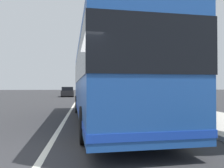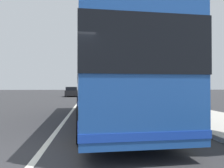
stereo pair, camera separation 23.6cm
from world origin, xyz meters
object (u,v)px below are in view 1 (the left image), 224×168
car_behind_bus (88,92)px  car_side_street (93,91)px  utility_pole (140,59)px  car_oncoming (101,96)px  coach_bus (107,79)px  car_ahead_same_lane (68,92)px

car_behind_bus → car_side_street: 5.55m
utility_pole → car_behind_bus: bearing=14.6°
car_oncoming → utility_pole: 5.23m
coach_bus → car_behind_bus: 28.91m
coach_bus → car_behind_bus: (28.88, 0.38, -1.23)m
coach_bus → car_oncoming: size_ratio=2.48×
car_ahead_same_lane → car_side_street: (8.90, -4.26, -0.02)m
car_oncoming → car_behind_bus: bearing=6.4°
car_ahead_same_lane → utility_pole: (-14.42, -7.92, 3.51)m
car_oncoming → car_side_street: bearing=3.5°
car_side_street → utility_pole: 23.87m
car_behind_bus → utility_pole: 18.78m
car_ahead_same_lane → car_oncoming: bearing=12.3°
car_behind_bus → car_ahead_same_lane: bearing=133.9°
car_side_street → utility_pole: (-23.32, -3.66, 3.53)m
car_oncoming → car_ahead_same_lane: bearing=18.9°
car_behind_bus → utility_pole: size_ratio=0.52×
coach_bus → car_ahead_same_lane: 25.74m
car_ahead_same_lane → utility_pole: bearing=25.8°
coach_bus → car_oncoming: 10.24m
car_ahead_same_lane → utility_pole: utility_pole is taller
coach_bus → car_oncoming: (10.16, -0.51, -1.22)m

